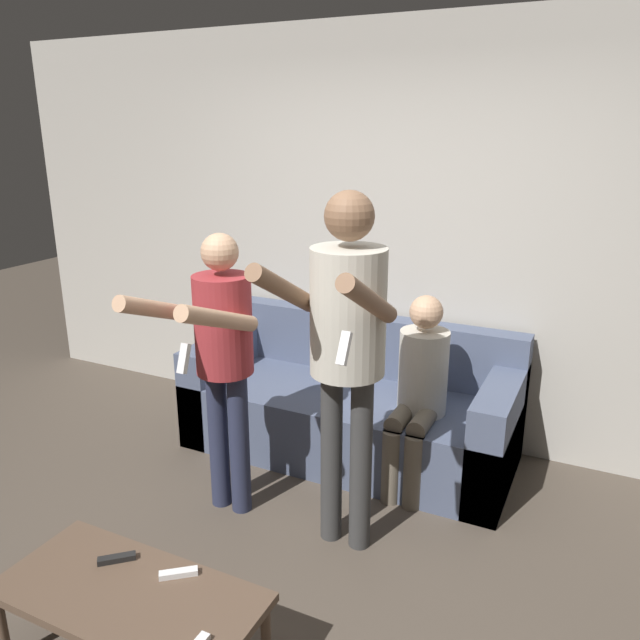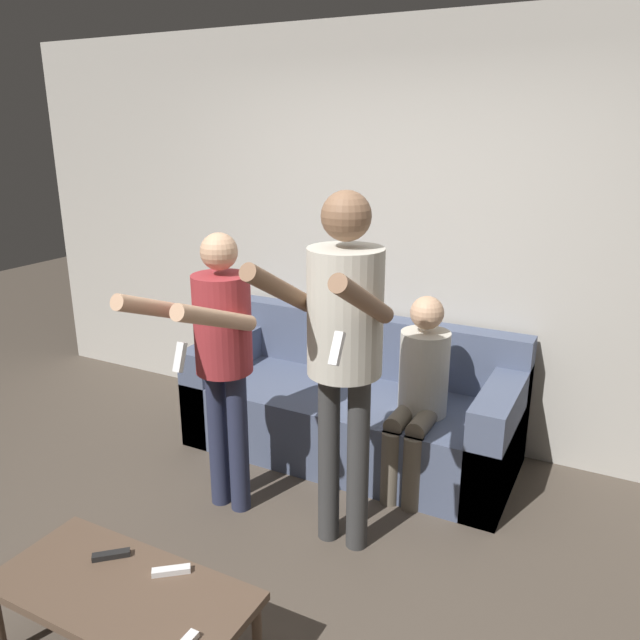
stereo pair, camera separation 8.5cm
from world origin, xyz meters
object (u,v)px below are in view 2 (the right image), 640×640
(coffee_table, at_px, (122,596))
(person_standing_right, at_px, (343,333))
(person_standing_left, at_px, (221,347))
(remote_far, at_px, (171,571))
(couch, at_px, (353,409))
(person_seated, at_px, (419,387))
(remote_mid, at_px, (111,555))

(coffee_table, bearing_deg, person_standing_right, 68.56)
(person_standing_left, height_order, coffee_table, person_standing_left)
(remote_far, bearing_deg, coffee_table, -127.67)
(couch, distance_m, person_seated, 0.64)
(couch, relative_size, person_standing_left, 1.34)
(remote_mid, bearing_deg, remote_far, 8.07)
(person_standing_right, distance_m, remote_mid, 1.37)
(person_standing_right, bearing_deg, coffee_table, -111.44)
(person_seated, bearing_deg, remote_far, -105.81)
(person_standing_left, xyz_separation_m, person_standing_right, (0.70, 0.01, 0.18))
(couch, relative_size, person_seated, 1.81)
(person_standing_left, bearing_deg, person_seated, 39.72)
(couch, height_order, remote_far, couch)
(coffee_table, xyz_separation_m, remote_far, (0.12, 0.15, 0.05))
(person_seated, relative_size, remote_far, 8.24)
(coffee_table, bearing_deg, person_seated, 71.97)
(coffee_table, bearing_deg, person_standing_left, 104.45)
(person_standing_left, height_order, person_standing_right, person_standing_right)
(person_standing_left, distance_m, remote_mid, 1.13)
(person_seated, height_order, remote_mid, person_seated)
(person_standing_right, relative_size, coffee_table, 1.72)
(couch, relative_size, remote_far, 14.93)
(person_standing_left, relative_size, person_seated, 1.35)
(coffee_table, bearing_deg, couch, 87.86)
(couch, xyz_separation_m, remote_far, (0.04, -1.83, 0.09))
(couch, relative_size, coffee_table, 2.00)
(couch, distance_m, remote_mid, 1.89)
(couch, distance_m, remote_far, 1.83)
(remote_far, bearing_deg, couch, 91.40)
(person_standing_left, bearing_deg, person_standing_right, 0.82)
(person_seated, xyz_separation_m, coffee_table, (-0.58, -1.78, -0.30))
(person_standing_left, bearing_deg, remote_mid, -83.27)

